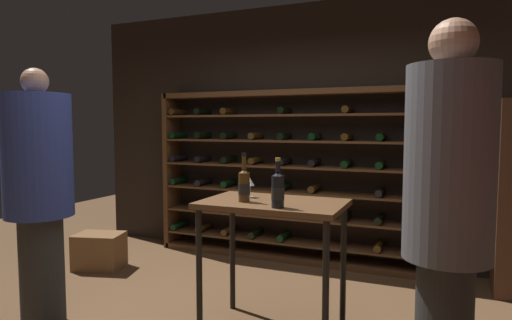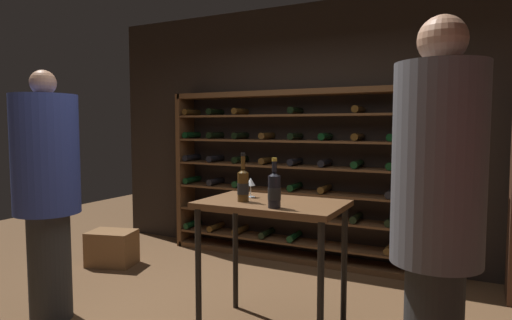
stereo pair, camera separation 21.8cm
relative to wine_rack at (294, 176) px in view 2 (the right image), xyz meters
name	(u,v)px [view 2 (the right image)]	position (x,y,z in m)	size (l,w,h in m)	color
back_wall	(320,132)	(0.22, 0.21, 0.49)	(5.50, 0.10, 2.87)	black
wine_rack	(294,176)	(0.00, 0.00, 0.00)	(3.04, 0.32, 1.90)	brown
tasting_table	(272,219)	(0.52, -1.71, -0.10)	(1.01, 0.64, 0.97)	brown
person_guest_plum_blouse	(437,210)	(1.65, -2.32, 0.17)	(0.42, 0.42, 2.01)	#272727
person_bystander_dark_jacket	(47,184)	(-1.12, -2.27, 0.12)	(0.48, 0.48, 1.92)	#2E2E2E
wine_crate	(112,248)	(-1.68, -1.08, -0.76)	(0.48, 0.34, 0.37)	brown
wine_bottle_gold_foil	(243,185)	(0.34, -1.81, 0.14)	(0.08, 0.08, 0.35)	#4C3314
wine_bottle_red_label	(274,190)	(0.63, -1.93, 0.14)	(0.09, 0.09, 0.33)	black
wine_glass_stemmed_left	(251,183)	(0.30, -1.62, 0.13)	(0.07, 0.07, 0.15)	silver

